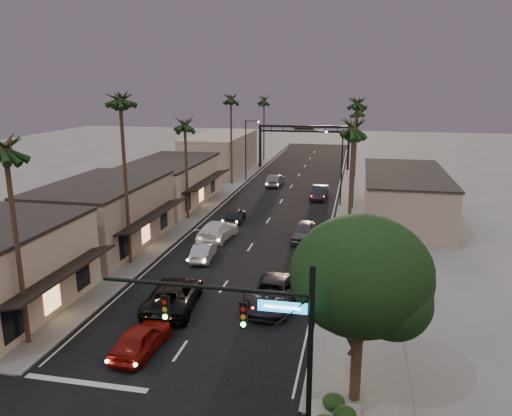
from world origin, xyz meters
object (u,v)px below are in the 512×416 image
at_px(palm_far, 264,98).
at_px(curbside_black, 317,255).
at_px(palm_lc, 185,120).
at_px(palm_la, 4,140).
at_px(palm_rb, 357,99).
at_px(palm_rc, 358,108).
at_px(corner_tree, 362,280).
at_px(palm_lb, 120,95).
at_px(arch, 304,136).
at_px(curbside_near, 273,294).
at_px(oncoming_red, 141,339).
at_px(oncoming_silver, 204,251).
at_px(palm_ld, 231,96).
at_px(palm_ra, 354,123).
at_px(oncoming_pickup, 173,295).
at_px(traffic_signal, 261,328).
at_px(streetlight_right, 339,161).
at_px(streetlight_left, 248,145).

bearing_deg(palm_far, curbside_black, -74.73).
bearing_deg(palm_lc, palm_la, -90.00).
bearing_deg(palm_rb, palm_rc, 90.00).
xyz_separation_m(corner_tree, palm_far, (-17.78, 70.55, 5.46)).
bearing_deg(palm_lb, arch, 79.84).
bearing_deg(curbside_near, palm_lb, 161.54).
relative_size(oncoming_red, oncoming_silver, 1.09).
relative_size(palm_far, curbside_near, 2.14).
xyz_separation_m(palm_ld, palm_ra, (17.20, -31.00, -0.97)).
bearing_deg(oncoming_pickup, traffic_signal, 119.24).
bearing_deg(palm_lc, oncoming_red, -76.08).
distance_m(corner_tree, palm_la, 18.95).
bearing_deg(streetlight_right, palm_rc, 84.95).
distance_m(palm_lb, palm_rb, 27.94).
relative_size(streetlight_left, palm_rb, 0.63).
relative_size(palm_lc, palm_far, 0.92).
xyz_separation_m(palm_rc, palm_far, (-16.90, 14.00, 0.97)).
bearing_deg(palm_lc, palm_ld, 90.00).
xyz_separation_m(streetlight_right, curbside_near, (-2.93, -28.35, -4.47)).
height_order(palm_rb, oncoming_pickup, palm_rb).
xyz_separation_m(traffic_signal, oncoming_silver, (-8.80, 20.18, -4.38)).
height_order(palm_ld, curbside_near, palm_ld).
bearing_deg(palm_ra, palm_rb, 90.00).
bearing_deg(palm_rc, arch, 145.11).
height_order(oncoming_red, curbside_near, curbside_near).
distance_m(arch, palm_lb, 49.39).
distance_m(oncoming_silver, curbside_black, 9.34).
bearing_deg(streetlight_left, palm_rc, 21.14).
bearing_deg(oncoming_pickup, palm_rb, -117.18).
xyz_separation_m(corner_tree, palm_lb, (-18.08, 14.55, 7.41)).
bearing_deg(palm_lc, streetlight_right, 30.11).
distance_m(palm_lb, palm_ld, 33.01).
height_order(corner_tree, palm_ld, palm_ld).
bearing_deg(palm_rc, streetlight_right, -95.05).
bearing_deg(palm_la, oncoming_red, 4.47).
bearing_deg(corner_tree, palm_ld, 110.81).
bearing_deg(streetlight_left, palm_ld, -119.25).
xyz_separation_m(palm_lc, palm_far, (0.30, 42.00, 0.97)).
relative_size(streetlight_left, curbside_black, 1.70).
bearing_deg(palm_rc, corner_tree, -89.11).
relative_size(palm_lb, palm_lc, 1.25).
relative_size(traffic_signal, streetlight_right, 0.95).
bearing_deg(oncoming_red, corner_tree, 173.63).
xyz_separation_m(palm_lb, curbside_near, (12.59, -5.35, -12.53)).
xyz_separation_m(traffic_signal, oncoming_pickup, (-7.96, 11.01, -4.19)).
bearing_deg(arch, oncoming_pickup, -92.37).
bearing_deg(palm_rb, traffic_signal, -94.16).
height_order(palm_ra, palm_far, same).
xyz_separation_m(oncoming_silver, curbside_near, (7.09, -7.53, 0.15)).
height_order(corner_tree, palm_lb, palm_lb).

